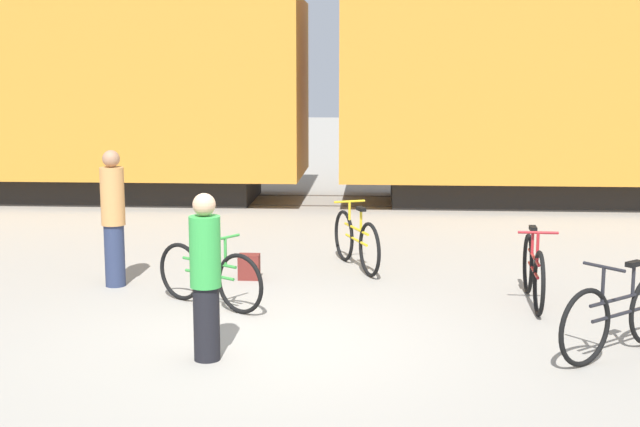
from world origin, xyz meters
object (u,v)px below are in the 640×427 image
object	(u,v)px
person_in_tan	(113,217)
backpack	(249,267)
bicycle_yellow	(356,241)
bicycle_black	(620,316)
bicycle_maroon	(533,271)
freight_train	(323,59)
bicycle_green	(209,276)
person_in_green	(206,276)

from	to	relation	value
person_in_tan	backpack	world-z (taller)	person_in_tan
bicycle_yellow	person_in_tan	distance (m)	3.35
backpack	person_in_tan	bearing A→B (deg)	-164.34
bicycle_yellow	bicycle_black	distance (m)	4.51
bicycle_yellow	person_in_tan	world-z (taller)	person_in_tan
bicycle_maroon	freight_train	bearing A→B (deg)	110.62
freight_train	bicycle_black	size ratio (longest dim) A/B	37.88
bicycle_green	backpack	size ratio (longest dim) A/B	4.19
bicycle_maroon	bicycle_yellow	bearing A→B (deg)	141.06
bicycle_maroon	bicycle_black	size ratio (longest dim) A/B	1.24
person_in_tan	backpack	bearing A→B (deg)	-125.01
freight_train	bicycle_black	distance (m)	10.83
freight_train	backpack	xyz separation A→B (m)	(-0.55, -7.02, -2.77)
bicycle_green	person_in_tan	size ratio (longest dim) A/B	0.81
person_in_green	backpack	size ratio (longest dim) A/B	4.81
bicycle_green	person_in_green	xyz separation A→B (m)	(0.33, -1.91, 0.46)
person_in_tan	bicycle_maroon	bearing A→B (deg)	-146.47
bicycle_black	bicycle_green	world-z (taller)	bicycle_black
bicycle_green	freight_train	bearing A→B (deg)	84.43
bicycle_yellow	person_in_green	xyz separation A→B (m)	(-1.35, -4.04, 0.44)
bicycle_maroon	bicycle_black	distance (m)	1.96
bicycle_yellow	bicycle_green	world-z (taller)	bicycle_yellow
bicycle_black	person_in_tan	xyz separation A→B (m)	(-5.76, 2.43, 0.50)
bicycle_green	person_in_tan	distance (m)	1.76
person_in_green	backpack	bearing A→B (deg)	105.51
bicycle_black	backpack	distance (m)	5.01
bicycle_black	bicycle_green	xyz separation A→B (m)	(-4.35, 1.51, -0.03)
bicycle_yellow	bicycle_black	bearing A→B (deg)	-53.71
freight_train	bicycle_green	bearing A→B (deg)	-95.57
bicycle_maroon	bicycle_black	bearing A→B (deg)	-74.80
freight_train	person_in_tan	world-z (taller)	freight_train
person_in_green	bicycle_yellow	bearing A→B (deg)	85.95
bicycle_yellow	person_in_green	world-z (taller)	person_in_green
bicycle_green	bicycle_maroon	bearing A→B (deg)	5.69
freight_train	backpack	size ratio (longest dim) A/B	160.49
bicycle_maroon	person_in_green	xyz separation A→B (m)	(-3.50, -2.29, 0.44)
freight_train	bicycle_yellow	xyz separation A→B (m)	(0.86, -6.28, -2.55)
bicycle_black	person_in_tan	distance (m)	6.27
bicycle_maroon	backpack	size ratio (longest dim) A/B	5.24
person_in_tan	backpack	xyz separation A→B (m)	(1.68, 0.47, -0.73)
bicycle_yellow	person_in_tan	xyz separation A→B (m)	(-3.09, -1.21, 0.51)
person_in_tan	person_in_green	bearing A→B (deg)	160.93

